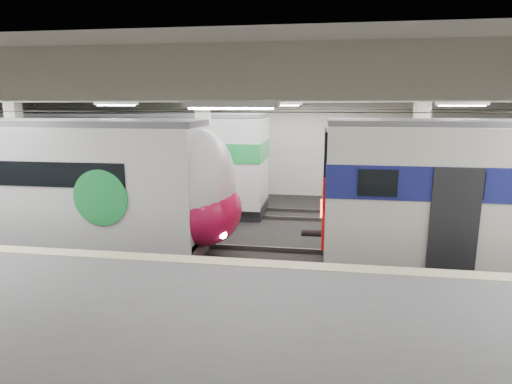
# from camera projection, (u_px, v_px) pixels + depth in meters

# --- Properties ---
(station_hall) EXTENTS (36.00, 24.00, 5.75)m
(station_hall) POSITION_uv_depth(u_px,v_px,m) (265.00, 168.00, 11.54)
(station_hall) COLOR black
(station_hall) RESTS_ON ground
(modern_emu) EXTENTS (13.74, 2.84, 4.44)m
(modern_emu) POSITION_uv_depth(u_px,v_px,m) (59.00, 187.00, 14.51)
(modern_emu) COLOR silver
(modern_emu) RESTS_ON ground
(far_train) EXTENTS (14.18, 2.96, 4.52)m
(far_train) POSITION_uv_depth(u_px,v_px,m) (115.00, 161.00, 19.91)
(far_train) COLOR silver
(far_train) RESTS_ON ground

